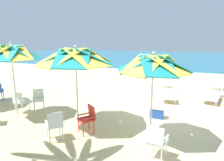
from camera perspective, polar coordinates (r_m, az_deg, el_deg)
name	(u,v)px	position (r m, az deg, el deg)	size (l,w,h in m)	color
ground_plane	(165,111)	(8.28, 15.40, -8.65)	(80.00, 80.00, 0.00)	beige
sea	(183,57)	(37.08, 20.28, 6.51)	(80.00, 36.00, 0.10)	teal
surf_foam	(178,72)	(18.89, 18.95, 2.36)	(80.00, 0.70, 0.01)	white
beach_umbrella_0	(153,65)	(5.26, 12.09, 4.58)	(2.02, 2.02, 2.53)	silver
plastic_chair_0	(156,140)	(4.91, 12.98, -16.68)	(0.51, 0.54, 0.87)	white
beach_umbrella_1	(76,57)	(6.17, -10.67, 6.81)	(2.49, 2.49, 2.68)	silver
plastic_chair_1	(55,124)	(5.82, -16.59, -12.20)	(0.63, 0.63, 0.87)	white
plastic_chair_2	(88,117)	(6.08, -7.11, -10.77)	(0.62, 0.63, 0.87)	red
beach_umbrella_2	(11,53)	(7.75, -27.62, 7.15)	(2.01, 2.01, 2.77)	silver
plastic_chair_3	(38,98)	(8.50, -20.91, -4.94)	(0.63, 0.63, 0.87)	white
plastic_chair_4	(20,101)	(8.42, -25.46, -5.47)	(0.46, 0.49, 0.87)	white
sun_lounger_0	(213,94)	(10.52, 27.58, -3.65)	(1.08, 2.23, 0.62)	white
sun_lounger_1	(168,93)	(10.01, 16.22, -3.51)	(0.97, 2.22, 0.62)	white
cooler_box	(157,112)	(7.45, 13.09, -9.15)	(0.50, 0.34, 0.40)	blue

